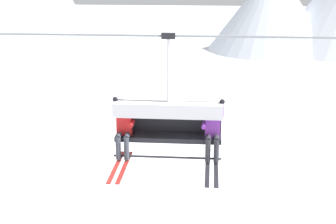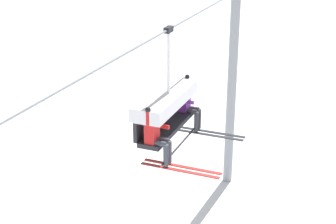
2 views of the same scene
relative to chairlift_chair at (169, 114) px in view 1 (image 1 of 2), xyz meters
The scene contains 5 objects.
mountain_peak_central 46.94m from the chairlift_chair, 81.10° to the left, with size 13.69×13.69×9.08m.
lift_cable 1.73m from the chairlift_chair, ahead, with size 18.07×0.05×0.05m.
chairlift_chair is the anchor object (origin of this frame).
skier_red 1.01m from the chairlift_chair, 167.27° to the right, with size 0.48×1.70×1.34m.
skier_purple 1.01m from the chairlift_chair, 12.73° to the right, with size 0.48×1.70×1.34m.
Camera 1 is at (-0.21, -11.21, 9.66)m, focal length 55.00 mm.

